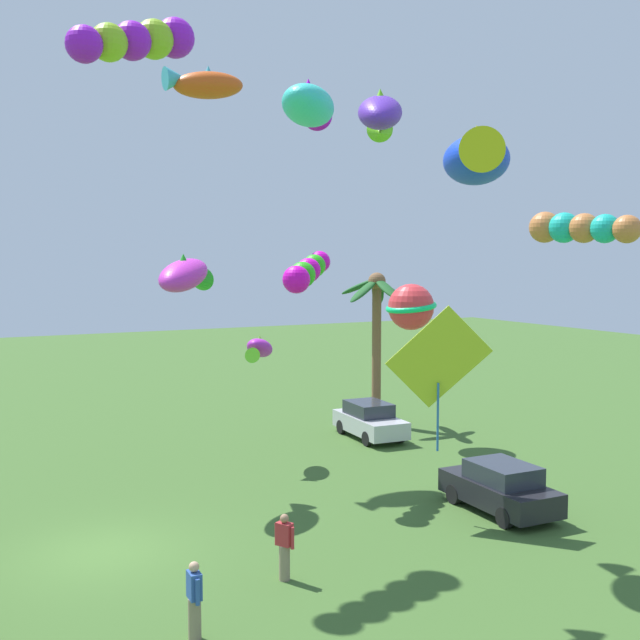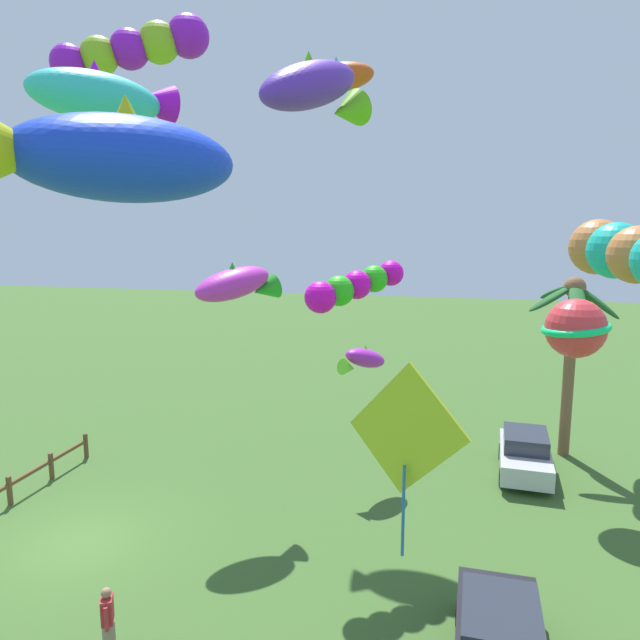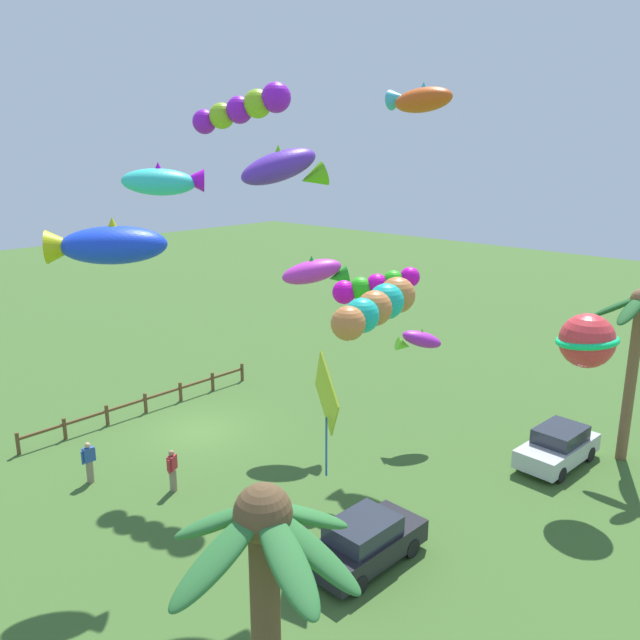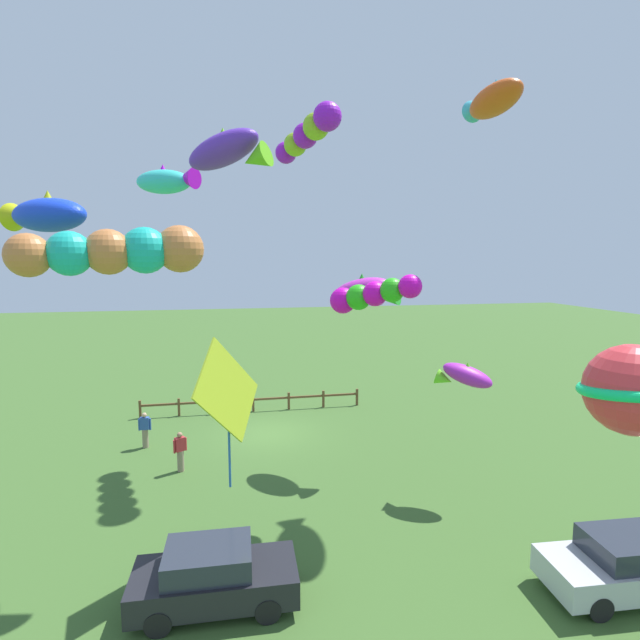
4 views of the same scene
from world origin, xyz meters
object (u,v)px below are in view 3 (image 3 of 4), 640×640
Objects in this scene: palm_tree_1 at (267,601)px; parked_car_0 at (558,446)px; kite_fish_7 at (316,272)px; kite_diamond_4 at (326,396)px; palm_tree_0 at (636,336)px; kite_fish_8 at (164,181)px; spectator_0 at (89,462)px; kite_fish_2 at (419,340)px; kite_fish_10 at (420,99)px; kite_ball_0 at (587,341)px; kite_tube_6 at (244,108)px; kite_tube_5 at (377,306)px; kite_fish_9 at (107,245)px; spectator_1 at (173,470)px; kite_tube_3 at (373,286)px; parked_car_1 at (365,541)px; kite_fish_1 at (284,168)px.

parked_car_0 is at bearing -171.91° from palm_tree_1.
kite_diamond_4 is at bearing 45.92° from kite_fish_7.
palm_tree_0 is 18.19m from kite_fish_8.
kite_fish_2 is at bearing 151.51° from spectator_0.
palm_tree_0 is 8.28m from kite_fish_2.
kite_diamond_4 is at bearing 20.84° from kite_fish_10.
kite_ball_0 is 15.35m from kite_tube_6.
kite_fish_7 is at bearing -175.43° from kite_fish_8.
kite_fish_9 is at bearing -62.44° from kite_tube_5.
spectator_1 is at bearing 122.30° from spectator_0.
kite_tube_3 is (-12.49, -7.93, 1.93)m from palm_tree_1.
kite_fish_9 reaches higher than parked_car_1.
palm_tree_0 is at bearing 138.40° from spectator_0.
spectator_0 is 14.27m from kite_tube_5.
kite_fish_7 reaches higher than palm_tree_1.
kite_tube_6 is 1.47× the size of kite_fish_8.
kite_tube_6 is (-7.20, 0.92, 12.71)m from spectator_0.
kite_tube_5 reaches higher than parked_car_0.
kite_fish_8 is (2.11, -3.21, -0.43)m from kite_fish_1.
kite_fish_2 is at bearing -75.38° from parked_car_0.
kite_fish_7 is at bearing 136.62° from kite_tube_6.
kite_fish_2 is (-16.00, -8.17, -0.97)m from palm_tree_1.
parked_car_1 is 1.18× the size of kite_tube_5.
kite_ball_0 is 15.13m from kite_fish_8.
palm_tree_1 is 3.47× the size of kite_fish_2.
parked_car_1 is 11.42m from kite_fish_1.
kite_diamond_4 is at bearing -29.40° from kite_ball_0.
kite_fish_1 is 6.95m from kite_tube_6.
kite_diamond_4 is (4.60, 1.94, -2.48)m from kite_tube_3.
kite_fish_8 is at bearing -36.85° from parked_car_0.
spectator_1 is 0.77× the size of kite_fish_2.
parked_car_0 is 18.00m from kite_tube_6.
kite_tube_6 reaches higher than kite_fish_9.
palm_tree_1 is 12.90m from kite_fish_1.
kite_ball_0 reaches higher than kite_fish_2.
kite_fish_7 is (-13.44, -11.73, 1.81)m from palm_tree_1.
kite_fish_8 reaches higher than kite_ball_0.
kite_fish_1 is 1.10× the size of kite_fish_8.
kite_fish_8 reaches higher than kite_diamond_4.
kite_tube_3 is at bearing 75.94° from kite_fish_7.
kite_fish_9 is (3.28, 2.19, -1.42)m from kite_fish_8.
spectator_1 is 0.61× the size of kite_fish_8.
kite_fish_9 reaches higher than parked_car_0.
kite_fish_2 is (0.14, -6.82, -1.35)m from kite_ball_0.
kite_fish_8 is (6.55, -3.20, 3.87)m from kite_tube_3.
parked_car_1 is at bearing 81.20° from kite_fish_1.
spectator_0 is 10.08m from kite_diamond_4.
kite_tube_3 is 10.18m from kite_fish_9.
spectator_1 is (-5.99, -11.78, -4.41)m from palm_tree_1.
kite_fish_2 is 0.72× the size of kite_fish_7.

